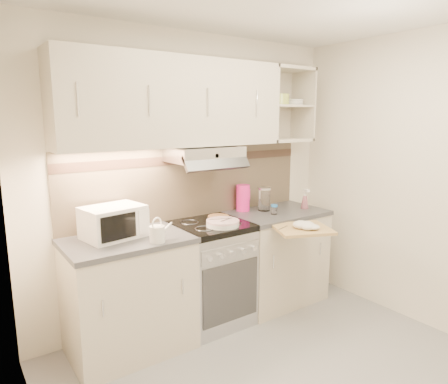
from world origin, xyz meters
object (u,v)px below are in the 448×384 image
(electric_range, at_px, (211,273))
(cutting_board, at_px, (302,229))
(microwave, at_px, (113,222))
(spray_bottle, at_px, (305,200))
(watering_can, at_px, (158,233))
(pink_pitcher, at_px, (243,198))
(plate_stack, at_px, (223,223))
(glass_jar, at_px, (264,199))

(electric_range, bearing_deg, cutting_board, -41.50)
(microwave, height_order, spray_bottle, microwave)
(watering_can, xyz_separation_m, pink_pitcher, (1.10, 0.42, 0.06))
(microwave, xyz_separation_m, plate_stack, (0.85, -0.21, -0.09))
(spray_bottle, xyz_separation_m, cutting_board, (-0.48, -0.43, -0.11))
(electric_range, distance_m, glass_jar, 0.88)
(plate_stack, height_order, glass_jar, glass_jar)
(watering_can, bearing_deg, spray_bottle, -15.75)
(electric_range, height_order, watering_can, watering_can)
(watering_can, height_order, spray_bottle, spray_bottle)
(plate_stack, bearing_deg, cutting_board, -34.03)
(cutting_board, bearing_deg, electric_range, 161.74)
(spray_bottle, bearing_deg, pink_pitcher, 159.52)
(plate_stack, bearing_deg, pink_pitcher, 35.48)
(plate_stack, bearing_deg, glass_jar, 19.23)
(electric_range, xyz_separation_m, cutting_board, (0.57, -0.51, 0.42))
(microwave, bearing_deg, pink_pitcher, -4.20)
(microwave, xyz_separation_m, glass_jar, (1.49, 0.02, -0.01))
(pink_pitcher, height_order, glass_jar, pink_pitcher)
(watering_can, bearing_deg, cutting_board, -34.53)
(watering_can, distance_m, spray_bottle, 1.66)
(plate_stack, relative_size, cutting_board, 0.62)
(electric_range, height_order, spray_bottle, spray_bottle)
(watering_can, relative_size, glass_jar, 0.94)
(electric_range, bearing_deg, watering_can, -159.99)
(electric_range, relative_size, watering_can, 4.24)
(watering_can, xyz_separation_m, plate_stack, (0.62, 0.08, -0.04))
(electric_range, bearing_deg, spray_bottle, -4.23)
(spray_bottle, relative_size, cutting_board, 0.47)
(cutting_board, bearing_deg, glass_jar, 104.09)
(electric_range, height_order, plate_stack, plate_stack)
(glass_jar, bearing_deg, plate_stack, -160.77)
(microwave, distance_m, pink_pitcher, 1.33)
(watering_can, height_order, plate_stack, watering_can)
(plate_stack, bearing_deg, microwave, 166.17)
(watering_can, bearing_deg, glass_jar, -7.14)
(plate_stack, distance_m, cutting_board, 0.66)
(microwave, xyz_separation_m, spray_bottle, (1.87, -0.15, -0.04))
(pink_pitcher, relative_size, glass_jar, 1.11)
(microwave, bearing_deg, electric_range, -14.68)
(glass_jar, height_order, cutting_board, glass_jar)
(pink_pitcher, distance_m, spray_bottle, 0.62)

